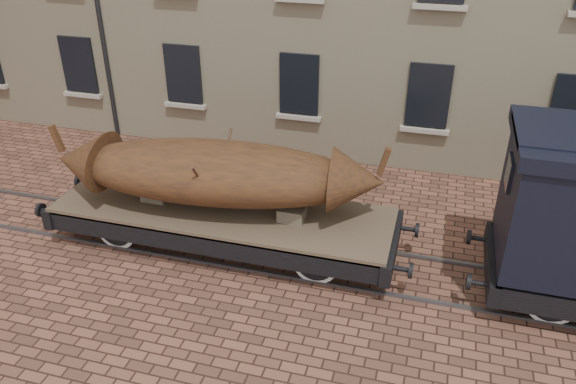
# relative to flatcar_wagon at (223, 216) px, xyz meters

# --- Properties ---
(ground) EXTENTS (90.00, 90.00, 0.00)m
(ground) POSITION_rel_flatcar_wagon_xyz_m (2.87, 0.00, -0.77)
(ground) COLOR #4E3025
(rail_track) EXTENTS (30.00, 1.52, 0.06)m
(rail_track) POSITION_rel_flatcar_wagon_xyz_m (2.87, 0.00, -0.74)
(rail_track) COLOR #59595E
(rail_track) RESTS_ON ground
(flatcar_wagon) EXTENTS (8.22, 2.23, 1.24)m
(flatcar_wagon) POSITION_rel_flatcar_wagon_xyz_m (0.00, 0.00, 0.00)
(flatcar_wagon) COLOR brown
(flatcar_wagon) RESTS_ON ground
(iron_boat) EXTENTS (7.06, 2.62, 1.67)m
(iron_boat) POSITION_rel_flatcar_wagon_xyz_m (-0.11, 0.00, 1.05)
(iron_boat) COLOR #573317
(iron_boat) RESTS_ON flatcar_wagon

